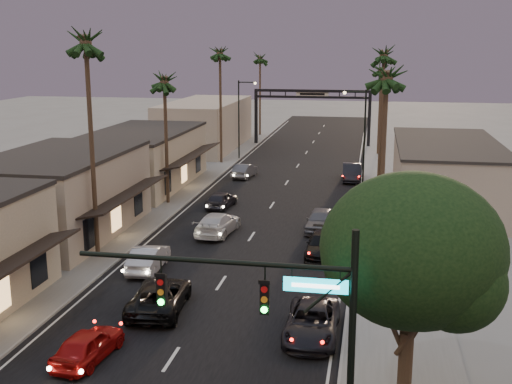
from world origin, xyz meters
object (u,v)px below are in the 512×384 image
at_px(palm_lc, 164,76).
at_px(palm_far, 260,55).
at_px(oncoming_pickup, 160,296).
at_px(palm_lb, 85,36).
at_px(traffic_signal, 288,314).
at_px(streetlight_left, 241,113).
at_px(palm_rc, 381,66).
at_px(oncoming_silver, 148,258).
at_px(arch, 312,103).
at_px(palm_ra, 387,71).
at_px(streetlight_right, 362,130).
at_px(curbside_black, 322,245).
at_px(curbside_near, 312,322).
at_px(palm_rb, 384,51).
at_px(corner_tree, 414,256).
at_px(palm_ld, 220,49).
at_px(oncoming_red, 88,345).

bearing_deg(palm_lc, palm_far, 89.59).
bearing_deg(oncoming_pickup, palm_lb, -53.31).
xyz_separation_m(traffic_signal, oncoming_pickup, (-7.81, 10.83, -4.33)).
bearing_deg(palm_lb, streetlight_left, 87.33).
height_order(palm_rc, palm_far, palm_far).
height_order(palm_lb, oncoming_silver, palm_lb).
relative_size(streetlight_left, oncoming_pickup, 1.67).
bearing_deg(arch, palm_ra, -79.41).
xyz_separation_m(streetlight_left, oncoming_silver, (2.24, -37.67, -4.60)).
bearing_deg(arch, streetlight_right, -74.53).
bearing_deg(palm_lc, oncoming_pickup, -72.99).
distance_m(streetlight_left, curbside_black, 35.59).
height_order(oncoming_pickup, curbside_near, oncoming_pickup).
distance_m(arch, curbside_near, 57.25).
distance_m(palm_rb, palm_rc, 20.09).
height_order(palm_rb, palm_far, palm_rb).
bearing_deg(corner_tree, palm_rb, 91.37).
xyz_separation_m(palm_ra, curbside_near, (-3.01, -10.77, -10.74)).
bearing_deg(palm_ra, corner_tree, -86.97).
height_order(palm_lc, palm_ld, palm_ld).
xyz_separation_m(palm_ld, palm_rb, (17.20, -11.00, 0.00)).
xyz_separation_m(streetlight_left, palm_rc, (15.52, 6.00, 5.14)).
height_order(streetlight_left, oncoming_silver, streetlight_left).
bearing_deg(curbside_near, corner_tree, -56.29).
bearing_deg(palm_ra, oncoming_silver, -164.55).
relative_size(palm_lb, oncoming_red, 3.78).
xyz_separation_m(corner_tree, curbside_black, (-4.35, 17.38, -5.28)).
xyz_separation_m(corner_tree, arch, (-9.48, 62.55, -0.45)).
bearing_deg(traffic_signal, palm_rb, 85.84).
bearing_deg(curbside_near, streetlight_left, 105.43).
relative_size(traffic_signal, streetlight_right, 0.95).
height_order(traffic_signal, palm_lb, palm_lb).
bearing_deg(palm_lc, palm_ra, -34.90).
bearing_deg(oncoming_silver, palm_ra, -168.30).
bearing_deg(traffic_signal, oncoming_silver, 122.41).
height_order(corner_tree, oncoming_silver, corner_tree).
xyz_separation_m(traffic_signal, palm_ra, (2.91, 20.00, 6.36)).
bearing_deg(oncoming_silver, streetlight_left, -90.35).
xyz_separation_m(palm_ra, palm_rb, (0.00, 20.00, 0.97)).
xyz_separation_m(streetlight_right, streetlight_left, (-13.84, 13.00, 0.00)).
distance_m(palm_far, curbside_near, 67.11).
relative_size(oncoming_silver, curbside_near, 0.87).
distance_m(traffic_signal, palm_lc, 35.46).
bearing_deg(curbside_black, palm_ld, 114.61).
bearing_deg(curbside_black, palm_rc, 85.07).
distance_m(arch, streetlight_left, 13.85).
bearing_deg(traffic_signal, oncoming_pickup, 125.80).
distance_m(oncoming_red, oncoming_pickup, 5.64).
bearing_deg(corner_tree, oncoming_red, 171.68).
relative_size(streetlight_right, palm_lc, 0.74).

